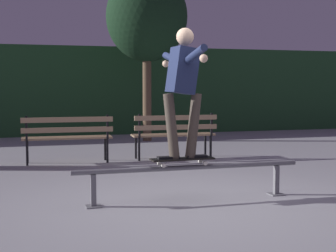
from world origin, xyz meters
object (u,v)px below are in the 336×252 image
Objects in this scene: skateboard at (182,159)px; skateboarder at (183,82)px; park_bench_leftmost at (67,134)px; park_bench_left_center at (174,131)px; grind_rail at (190,173)px; tree_behind_benches at (147,17)px.

skateboarder reaches higher than skateboard.
park_bench_left_center is (2.01, 0.00, 0.00)m from park_bench_leftmost.
park_bench_left_center reaches higher than grind_rail.
grind_rail is at bearing -70.22° from park_bench_leftmost.
park_bench_leftmost reaches higher than grind_rail.
tree_behind_benches is (1.04, 6.58, 2.77)m from grind_rail.
park_bench_leftmost is at bearing 108.38° from skateboarder.
skateboard is at bearing -177.85° from skateboarder.
park_bench_leftmost is 0.38× the size of tree_behind_benches.
tree_behind_benches is at bearing 85.77° from park_bench_left_center.
skateboarder is 3.64m from park_bench_leftmost.
skateboarder is at bearing 2.15° from skateboard.
tree_behind_benches is (1.14, 6.58, 2.60)m from skateboard.
skateboarder is 6.89m from tree_behind_benches.
park_bench_left_center is at bearing 0.00° from park_bench_leftmost.
skateboard is 0.49× the size of park_bench_leftmost.
skateboarder is 0.97× the size of park_bench_left_center.
grind_rail is at bearing -99.01° from tree_behind_benches.
tree_behind_benches is at bearing 80.19° from skateboard.
park_bench_leftmost reaches higher than skateboard.
grind_rail is 0.19m from skateboard.
skateboard is 0.50× the size of skateboarder.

